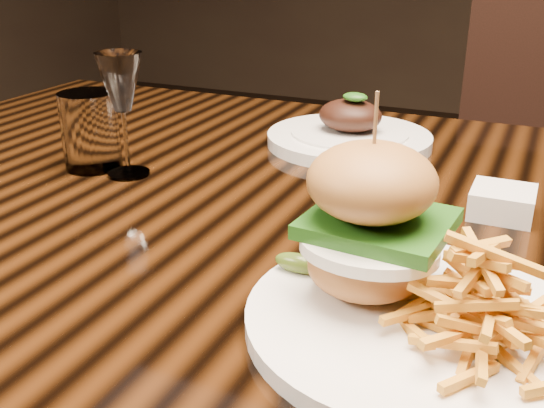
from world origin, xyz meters
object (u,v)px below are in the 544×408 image
at_px(dining_table, 371,269).
at_px(burger_plate, 416,273).
at_px(wine_glass, 121,87).
at_px(far_dish, 349,135).

bearing_deg(dining_table, burger_plate, -67.58).
bearing_deg(dining_table, wine_glass, -176.97).
bearing_deg(dining_table, far_dish, 114.59).
bearing_deg(far_dish, wine_glass, -132.45).
xyz_separation_m(wine_glass, far_dish, (0.22, 0.25, -0.10)).
bearing_deg(far_dish, burger_plate, -66.47).
height_order(burger_plate, far_dish, burger_plate).
distance_m(dining_table, wine_glass, 0.38).
xyz_separation_m(burger_plate, far_dish, (-0.20, 0.45, -0.03)).
distance_m(burger_plate, far_dish, 0.49).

